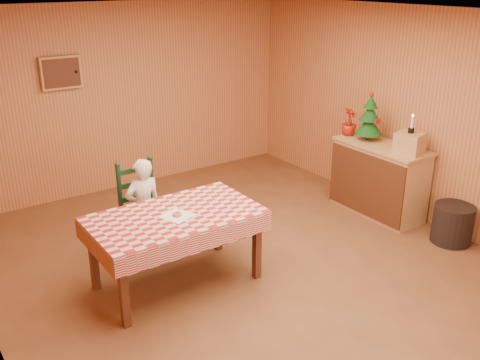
% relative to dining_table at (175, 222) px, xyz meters
% --- Properties ---
extents(ground, '(6.00, 6.00, 0.00)m').
position_rel_dining_table_xyz_m(ground, '(0.77, -0.19, -0.69)').
color(ground, brown).
rests_on(ground, ground).
extents(cabin_walls, '(5.10, 6.05, 2.65)m').
position_rel_dining_table_xyz_m(cabin_walls, '(0.77, 0.34, 1.14)').
color(cabin_walls, '#C37746').
rests_on(cabin_walls, ground).
extents(dining_table, '(1.66, 0.96, 0.77)m').
position_rel_dining_table_xyz_m(dining_table, '(0.00, 0.00, 0.00)').
color(dining_table, '#532916').
rests_on(dining_table, ground).
extents(ladder_chair, '(0.44, 0.40, 1.08)m').
position_rel_dining_table_xyz_m(ladder_chair, '(0.00, 0.79, -0.18)').
color(ladder_chair, black).
rests_on(ladder_chair, ground).
extents(seated_child, '(0.41, 0.27, 1.12)m').
position_rel_dining_table_xyz_m(seated_child, '(0.00, 0.73, -0.13)').
color(seated_child, silver).
rests_on(seated_child, ground).
extents(napkin, '(0.33, 0.33, 0.00)m').
position_rel_dining_table_xyz_m(napkin, '(0.00, -0.05, 0.08)').
color(napkin, white).
rests_on(napkin, dining_table).
extents(donut, '(0.12, 0.12, 0.03)m').
position_rel_dining_table_xyz_m(donut, '(0.00, -0.05, 0.10)').
color(donut, '#C38846').
rests_on(donut, napkin).
extents(shelf_unit, '(0.54, 1.24, 0.93)m').
position_rel_dining_table_xyz_m(shelf_unit, '(2.96, 0.03, -0.22)').
color(shelf_unit, tan).
rests_on(shelf_unit, ground).
extents(crate, '(0.37, 0.37, 0.25)m').
position_rel_dining_table_xyz_m(crate, '(2.97, -0.37, 0.37)').
color(crate, tan).
rests_on(crate, shelf_unit).
extents(christmas_tree, '(0.34, 0.34, 0.62)m').
position_rel_dining_table_xyz_m(christmas_tree, '(2.97, 0.28, 0.52)').
color(christmas_tree, '#532916').
rests_on(christmas_tree, shelf_unit).
extents(flower_arrangement, '(0.24, 0.24, 0.36)m').
position_rel_dining_table_xyz_m(flower_arrangement, '(2.92, 0.58, 0.42)').
color(flower_arrangement, maroon).
rests_on(flower_arrangement, shelf_unit).
extents(candle_set, '(0.07, 0.07, 0.22)m').
position_rel_dining_table_xyz_m(candle_set, '(2.97, -0.37, 0.56)').
color(candle_set, black).
rests_on(candle_set, crate).
extents(storage_bin, '(0.60, 0.60, 0.46)m').
position_rel_dining_table_xyz_m(storage_bin, '(3.05, -1.03, -0.46)').
color(storage_bin, black).
rests_on(storage_bin, ground).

